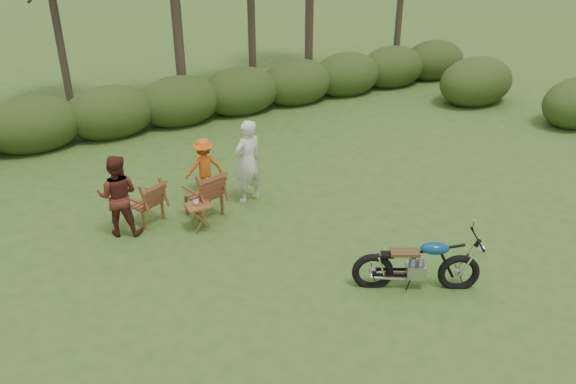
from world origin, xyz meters
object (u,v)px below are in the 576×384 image
side_table (200,217)px  cup (196,203)px  adult_a (249,200)px  lawn_chair_left (147,221)px  lawn_chair_right (205,214)px  motorcycle (414,286)px  adult_b (124,233)px  child (206,193)px

side_table → cup: 0.31m
cup → adult_a: (1.41, 0.56, -0.57)m
lawn_chair_left → cup: (0.78, -0.80, 0.57)m
lawn_chair_right → cup: (-0.34, -0.45, 0.57)m
cup → adult_a: bearing=21.5°
motorcycle → cup: (-2.38, 3.63, 0.57)m
lawn_chair_left → side_table: 1.19m
adult_b → child: 2.21m
lawn_chair_right → lawn_chair_left: (-1.12, 0.34, 0.00)m
motorcycle → side_table: size_ratio=3.79×
adult_b → motorcycle: bearing=159.5°
motorcycle → adult_b: adult_b is taller
lawn_chair_left → child: bearing=176.0°
lawn_chair_left → lawn_chair_right: bearing=138.6°
motorcycle → cup: cup is taller
lawn_chair_right → adult_a: (1.08, 0.10, 0.00)m
motorcycle → cup: bearing=154.9°
adult_b → adult_a: bearing=-152.2°
adult_a → adult_b: 2.74m
lawn_chair_right → side_table: 0.63m
lawn_chair_right → side_table: bearing=46.8°
lawn_chair_right → motorcycle: bearing=104.9°
motorcycle → side_table: (-2.34, 3.60, 0.26)m
motorcycle → adult_a: adult_a is taller
adult_a → lawn_chair_left: bearing=-17.6°
lawn_chair_right → adult_b: bearing=-15.7°
lawn_chair_left → adult_b: size_ratio=0.56×
side_table → adult_a: adult_a is taller
adult_a → motorcycle: bearing=91.6°
cup → child: size_ratio=0.09×
adult_b → side_table: bearing=-175.7°
lawn_chair_left → adult_a: size_ratio=0.50×
side_table → child: bearing=63.1°
lawn_chair_left → cup: bearing=110.0°
cup → adult_b: bearing=156.7°
motorcycle → adult_b: (-3.71, 4.20, 0.00)m
side_table → adult_a: 1.52m
adult_a → child: 1.05m
motorcycle → side_table: 4.30m
lawn_chair_right → child: (0.41, 0.91, 0.00)m
motorcycle → lawn_chair_left: 5.44m
lawn_chair_right → child: bearing=-125.9°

